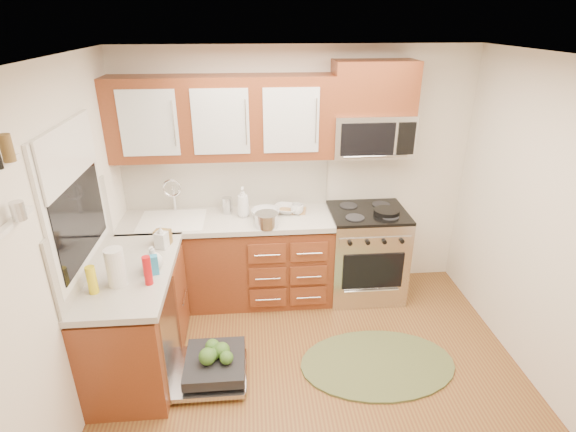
{
  "coord_description": "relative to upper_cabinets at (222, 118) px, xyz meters",
  "views": [
    {
      "loc": [
        -0.47,
        -2.59,
        2.74
      ],
      "look_at": [
        -0.18,
        0.85,
        1.19
      ],
      "focal_mm": 28.0,
      "sensor_mm": 36.0,
      "label": 1
    }
  ],
  "objects": [
    {
      "name": "floor",
      "position": [
        0.73,
        -1.57,
        -1.88
      ],
      "size": [
        3.5,
        3.5,
        0.0
      ],
      "primitive_type": "plane",
      "color": "brown",
      "rests_on": "ground"
    },
    {
      "name": "ceiling",
      "position": [
        0.73,
        -1.57,
        0.62
      ],
      "size": [
        3.5,
        3.5,
        0.0
      ],
      "primitive_type": "plane",
      "rotation": [
        3.14,
        0.0,
        0.0
      ],
      "color": "white",
      "rests_on": "ground"
    },
    {
      "name": "wall_back",
      "position": [
        0.73,
        0.18,
        -0.62
      ],
      "size": [
        3.5,
        0.04,
        2.5
      ],
      "primitive_type": "cube",
      "color": "silver",
      "rests_on": "ground"
    },
    {
      "name": "wall_left",
      "position": [
        -1.02,
        -1.57,
        -0.62
      ],
      "size": [
        0.04,
        3.5,
        2.5
      ],
      "primitive_type": "cube",
      "color": "silver",
      "rests_on": "ground"
    },
    {
      "name": "wall_right",
      "position": [
        2.48,
        -1.57,
        -0.62
      ],
      "size": [
        0.04,
        3.5,
        2.5
      ],
      "primitive_type": "cube",
      "color": "silver",
      "rests_on": "ground"
    },
    {
      "name": "base_cabinet_back",
      "position": [
        0.0,
        -0.12,
        -1.45
      ],
      "size": [
        2.05,
        0.6,
        0.85
      ],
      "primitive_type": "cube",
      "color": "brown",
      "rests_on": "ground"
    },
    {
      "name": "base_cabinet_left",
      "position": [
        -0.72,
        -1.05,
        -1.45
      ],
      "size": [
        0.6,
        1.25,
        0.85
      ],
      "primitive_type": "cube",
      "color": "brown",
      "rests_on": "ground"
    },
    {
      "name": "countertop_back",
      "position": [
        0.0,
        -0.14,
        -0.97
      ],
      "size": [
        2.07,
        0.64,
        0.05
      ],
      "primitive_type": "cube",
      "color": "beige",
      "rests_on": "base_cabinet_back"
    },
    {
      "name": "countertop_left",
      "position": [
        -0.71,
        -1.05,
        -0.97
      ],
      "size": [
        0.64,
        1.27,
        0.05
      ],
      "primitive_type": "cube",
      "color": "beige",
      "rests_on": "base_cabinet_left"
    },
    {
      "name": "backsplash_back",
      "position": [
        0.0,
        0.16,
        -0.67
      ],
      "size": [
        2.05,
        0.02,
        0.57
      ],
      "primitive_type": "cube",
      "color": "#AFA99D",
      "rests_on": "ground"
    },
    {
      "name": "backsplash_left",
      "position": [
        -1.01,
        -1.05,
        -0.67
      ],
      "size": [
        0.02,
        1.25,
        0.57
      ],
      "primitive_type": "cube",
      "color": "#AFA99D",
      "rests_on": "ground"
    },
    {
      "name": "upper_cabinets",
      "position": [
        0.0,
        0.0,
        0.0
      ],
      "size": [
        2.05,
        0.35,
        0.75
      ],
      "primitive_type": null,
      "color": "brown",
      "rests_on": "ground"
    },
    {
      "name": "cabinet_over_mw",
      "position": [
        1.41,
        0.0,
        0.26
      ],
      "size": [
        0.76,
        0.35,
        0.47
      ],
      "primitive_type": "cube",
      "color": "brown",
      "rests_on": "ground"
    },
    {
      "name": "range",
      "position": [
        1.41,
        -0.15,
        -1.4
      ],
      "size": [
        0.76,
        0.64,
        0.95
      ],
      "primitive_type": null,
      "color": "silver",
      "rests_on": "ground"
    },
    {
      "name": "microwave",
      "position": [
        1.41,
        -0.02,
        -0.18
      ],
      "size": [
        0.76,
        0.38,
        0.4
      ],
      "primitive_type": null,
      "color": "silver",
      "rests_on": "ground"
    },
    {
      "name": "sink",
      "position": [
        -0.52,
        -0.16,
        -1.07
      ],
      "size": [
        0.62,
        0.5,
        0.26
      ],
      "primitive_type": null,
      "color": "white",
      "rests_on": "ground"
    },
    {
      "name": "dishwasher",
      "position": [
        -0.13,
        -1.27,
        -1.77
      ],
      "size": [
        0.7,
        0.6,
        0.2
      ],
      "primitive_type": null,
      "color": "silver",
      "rests_on": "ground"
    },
    {
      "name": "window",
      "position": [
        -1.01,
        -1.07,
        -0.32
      ],
      "size": [
        0.03,
        1.05,
        1.05
      ],
      "primitive_type": null,
      "color": "white",
      "rests_on": "ground"
    },
    {
      "name": "window_blind",
      "position": [
        -0.98,
        -1.07,
        0.0
      ],
      "size": [
        0.02,
        0.96,
        0.4
      ],
      "primitive_type": "cube",
      "color": "white",
      "rests_on": "ground"
    },
    {
      "name": "shelf_lower",
      "position": [
        -0.99,
        -1.92,
        -0.12
      ],
      "size": [
        0.04,
        0.4,
        0.03
      ],
      "primitive_type": "cube",
      "color": "white",
      "rests_on": "ground"
    },
    {
      "name": "rug",
      "position": [
        1.27,
        -1.25,
        -1.86
      ],
      "size": [
        1.33,
        0.87,
        0.02
      ],
      "primitive_type": null,
      "rotation": [
        0.0,
        0.0,
        -0.01
      ],
      "color": "#646A3C",
      "rests_on": "ground"
    },
    {
      "name": "skillet",
      "position": [
        1.56,
        -0.23,
        -0.9
      ],
      "size": [
        0.31,
        0.31,
        0.05
      ],
      "primitive_type": "cylinder",
      "rotation": [
        0.0,
        0.0,
        -0.29
      ],
      "color": "black",
      "rests_on": "range"
    },
    {
      "name": "stock_pot",
      "position": [
        0.38,
        -0.35,
        -0.88
      ],
      "size": [
        0.26,
        0.26,
        0.13
      ],
      "primitive_type": "cylinder",
      "rotation": [
        0.0,
        0.0,
        0.19
      ],
      "color": "silver",
      "rests_on": "countertop_back"
    },
    {
      "name": "cutting_board",
      "position": [
        0.66,
        -0.02,
        -0.94
      ],
      "size": [
        0.29,
        0.21,
        0.02
      ],
      "primitive_type": "cube",
      "rotation": [
        0.0,
        0.0,
        -0.18
      ],
      "color": "tan",
      "rests_on": "countertop_back"
    },
    {
      "name": "canister",
      "position": [
        0.0,
        -0.01,
        -0.87
      ],
      "size": [
        0.1,
        0.1,
        0.16
      ],
      "primitive_type": "cylinder",
      "rotation": [
        0.0,
        0.0,
        0.01
      ],
      "color": "silver",
      "rests_on": "countertop_back"
    },
    {
      "name": "paper_towel_roll",
      "position": [
        -0.75,
        -1.26,
        -0.8
      ],
      "size": [
        0.18,
        0.18,
        0.29
      ],
      "primitive_type": "cylinder",
      "rotation": [
        0.0,
        0.0,
        0.37
      ],
      "color": "white",
      "rests_on": "countertop_left"
    },
    {
      "name": "mustard_bottle",
      "position": [
        -0.9,
        -1.35,
        -0.84
      ],
      "size": [
        0.08,
        0.08,
        0.21
      ],
      "primitive_type": "cylinder",
      "rotation": [
        0.0,
        0.0,
        -0.15
      ],
      "color": "yellow",
      "rests_on": "countertop_left"
    },
    {
      "name": "red_bottle",
      "position": [
        -0.52,
        -1.27,
        -0.84
      ],
      "size": [
        0.07,
        0.07,
        0.23
      ],
      "primitive_type": "cylinder",
      "rotation": [
        0.0,
        0.0,
        0.23
      ],
      "color": "red",
      "rests_on": "countertop_left"
    },
    {
      "name": "wooden_box",
      "position": [
        -0.52,
        -0.63,
        -0.88
      ],
      "size": [
        0.15,
        0.12,
        0.13
      ],
      "primitive_type": "cube",
      "rotation": [
        0.0,
        0.0,
        -0.26
      ],
      "color": "brown",
      "rests_on": "countertop_left"
    },
    {
      "name": "blue_carton",
      "position": [
        -0.52,
        -1.13,
        -0.87
      ],
      "size": [
        0.11,
        0.08,
        0.15
      ],
      "primitive_type": "cube",
      "rotation": [
        0.0,
        0.0,
        0.27
      ],
      "color": "teal",
      "rests_on": "countertop_left"
    },
    {
      "name": "bowl_a",
      "position": [
        0.59,
        -0.04,
        -0.92
      ],
      "size": [
        0.32,
        0.32,
        0.06
      ],
      "primitive_type": "imported",
      "rotation": [
        0.0,
        0.0,
        -0.37
      ],
      "color": "#999999",
      "rests_on": "countertop_back"
    },
    {
      "name": "bowl_b",
      "position": [
        0.38,
        -0.16,
        -0.91
      ],
      "size": [
        0.28,
        0.28,
        0.09
      ],
      "primitive_type": "imported",
      "rotation": [
        0.0,
        0.0,
        0.02
      ],
      "color": "#999999",
      "rests_on": "countertop_back"
    },
    {
      "name": "cup",
      "position": [
        0.69,
        -0.1,
        -0.9
      ],
      "size": [
        0.17,
        0.17,
        0.1
      ],
      "primitive_type": "imported",
      "rotation": [
        0.0,
        0.0,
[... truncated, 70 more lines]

